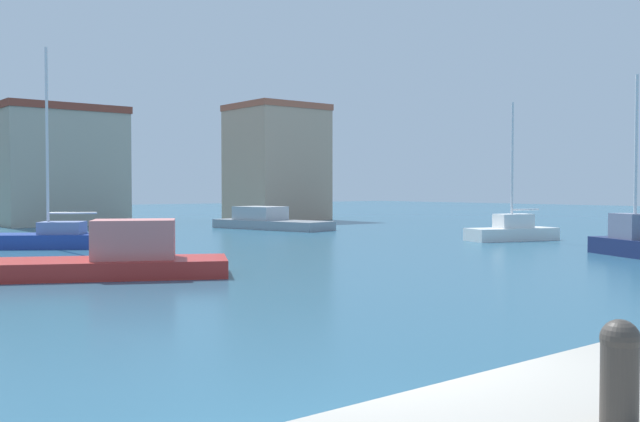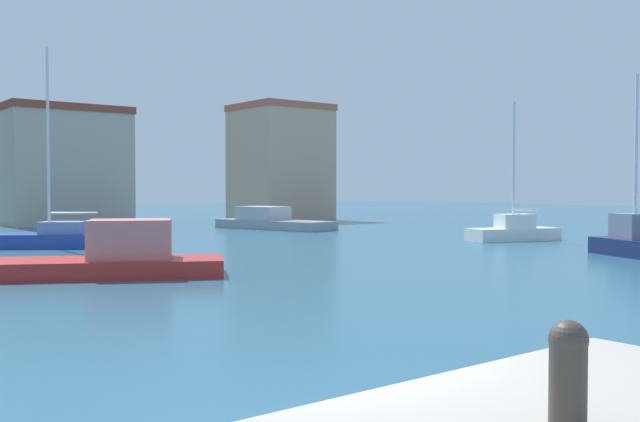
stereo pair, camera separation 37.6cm
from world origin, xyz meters
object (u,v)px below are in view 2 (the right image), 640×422
Objects in this scene: sailboat_white_distant_north at (513,230)px; motorboat_grey_center_channel at (271,221)px; mooring_bollard at (568,369)px; motorboat_red_distant_east at (104,259)px; sailboat_navy_inner_mooring at (633,241)px; sailboat_blue_outer_mooring at (51,237)px.

sailboat_white_distant_north reaches higher than motorboat_grey_center_channel.
sailboat_white_distant_north is at bearing 37.42° from mooring_bollard.
motorboat_grey_center_channel is 1.10× the size of motorboat_red_distant_east.
sailboat_white_distant_north is 8.68m from sailboat_navy_inner_mooring.
sailboat_blue_outer_mooring reaches higher than motorboat_grey_center_channel.
sailboat_blue_outer_mooring is 21.62m from sailboat_white_distant_north.
motorboat_grey_center_channel is at bearing 44.56° from motorboat_red_distant_east.
motorboat_grey_center_channel is 24.51m from motorboat_red_distant_east.
sailboat_navy_inner_mooring is (0.40, -23.67, 0.11)m from motorboat_grey_center_channel.
motorboat_grey_center_channel is at bearing 58.57° from mooring_bollard.
mooring_bollard is 0.10× the size of sailboat_white_distant_north.
motorboat_red_distant_east reaches higher than motorboat_grey_center_channel.
sailboat_blue_outer_mooring reaches higher than sailboat_white_distant_north.
mooring_bollard is 0.08× the size of motorboat_grey_center_channel.
motorboat_grey_center_channel is (21.37, 34.96, -0.98)m from mooring_bollard.
sailboat_blue_outer_mooring is 16.57m from motorboat_grey_center_channel.
mooring_bollard is at bearing -121.43° from motorboat_grey_center_channel.
sailboat_navy_inner_mooring is (21.76, 11.29, -0.87)m from mooring_bollard.
mooring_bollard is 29.64m from sailboat_blue_outer_mooring.
mooring_bollard is at bearing -152.58° from sailboat_navy_inner_mooring.
sailboat_blue_outer_mooring is at bearing 131.83° from sailboat_navy_inner_mooring.
mooring_bollard is 18.21m from motorboat_red_distant_east.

